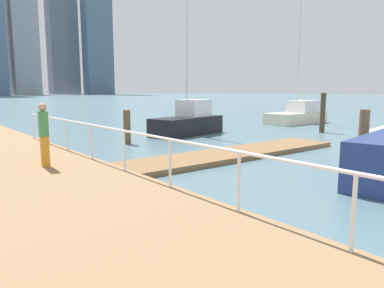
{
  "coord_description": "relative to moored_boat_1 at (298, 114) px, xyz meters",
  "views": [
    {
      "loc": [
        -7.61,
        1.51,
        2.51
      ],
      "look_at": [
        -1.28,
        9.41,
        0.99
      ],
      "focal_mm": 34.17,
      "sensor_mm": 36.0,
      "label": 1
    }
  ],
  "objects": [
    {
      "name": "ground_plane",
      "position": [
        -15.44,
        2.28,
        -0.65
      ],
      "size": [
        300.0,
        300.0,
        0.0
      ],
      "primitive_type": "plane",
      "color": "slate"
    },
    {
      "name": "floating_dock",
      "position": [
        -13.61,
        -6.59,
        -0.56
      ],
      "size": [
        10.67,
        2.0,
        0.18
      ],
      "primitive_type": "cube",
      "color": "olive",
      "rests_on": "ground_plane"
    },
    {
      "name": "boardwalk_railing",
      "position": [
        -18.59,
        -10.91,
        0.61
      ],
      "size": [
        0.06,
        22.57,
        1.08
      ],
      "color": "white",
      "rests_on": "boardwalk"
    },
    {
      "name": "dock_piling_0",
      "position": [
        -14.93,
        -1.29,
        0.13
      ],
      "size": [
        0.33,
        0.33,
        1.56
      ],
      "primitive_type": "cylinder",
      "color": "brown",
      "rests_on": "ground_plane"
    },
    {
      "name": "dock_piling_4",
      "position": [
        -10.22,
        -9.96,
        0.25
      ],
      "size": [
        0.35,
        0.35,
        1.8
      ],
      "primitive_type": "cylinder",
      "color": "brown",
      "rests_on": "ground_plane"
    },
    {
      "name": "dock_piling_5",
      "position": [
        -3.86,
        -4.41,
        0.5
      ],
      "size": [
        0.3,
        0.3,
        2.29
      ],
      "primitive_type": "cylinder",
      "color": "#473826",
      "rests_on": "ground_plane"
    },
    {
      "name": "moored_boat_1",
      "position": [
        0.0,
        0.0,
        0.0
      ],
      "size": [
        5.22,
        2.24,
        8.52
      ],
      "color": "beige",
      "rests_on": "ground_plane"
    },
    {
      "name": "moored_boat_3",
      "position": [
        -10.49,
        -0.22,
        0.08
      ],
      "size": [
        4.86,
        2.78,
        7.57
      ],
      "color": "black",
      "rests_on": "ground_plane"
    },
    {
      "name": "pedestrian_1",
      "position": [
        -20.03,
        -5.98,
        0.66
      ],
      "size": [
        0.27,
        0.39,
        1.74
      ],
      "color": "orange",
      "rests_on": "boardwalk"
    },
    {
      "name": "skyline_tower_5",
      "position": [
        21.18,
        155.05,
        21.23
      ],
      "size": [
        11.45,
        10.32,
        43.77
      ],
      "primitive_type": "cube",
      "rotation": [
        0.0,
        0.0,
        0.06
      ],
      "color": "#8C939E",
      "rests_on": "ground_plane"
    },
    {
      "name": "skyline_tower_6",
      "position": [
        41.55,
        164.41,
        21.38
      ],
      "size": [
        13.66,
        11.75,
        44.07
      ],
      "primitive_type": "cube",
      "rotation": [
        0.0,
        0.0,
        -0.08
      ],
      "color": "slate",
      "rests_on": "ground_plane"
    },
    {
      "name": "skyline_tower_7",
      "position": [
        53.97,
        152.13,
        37.38
      ],
      "size": [
        13.29,
        10.12,
        76.07
      ],
      "primitive_type": "cube",
      "rotation": [
        0.0,
        0.0,
        -0.09
      ],
      "color": "slate",
      "rests_on": "ground_plane"
    }
  ]
}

